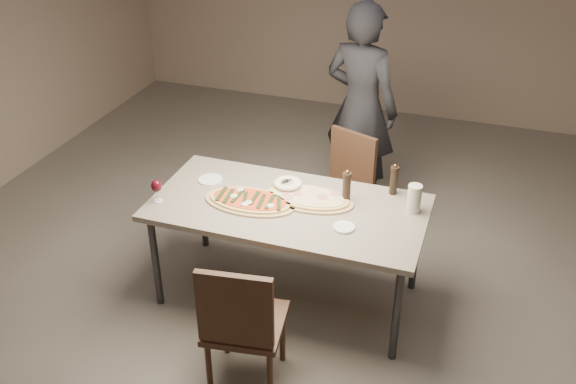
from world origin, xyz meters
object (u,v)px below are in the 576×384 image
(carafe, at_px, (414,199))
(chair_near, at_px, (241,321))
(zucchini_pizza, at_px, (250,201))
(pepper_mill_left, at_px, (347,187))
(diner, at_px, (361,108))
(bread_basket, at_px, (288,185))
(chair_far, at_px, (344,183))
(ham_pizza, at_px, (308,198))
(dining_table, at_px, (288,212))

(carafe, relative_size, chair_near, 0.20)
(zucchini_pizza, relative_size, pepper_mill_left, 2.67)
(chair_near, xyz_separation_m, diner, (0.12, 2.32, 0.36))
(bread_basket, xyz_separation_m, diner, (0.21, 1.23, 0.09))
(bread_basket, distance_m, chair_near, 1.12)
(bread_basket, height_order, pepper_mill_left, pepper_mill_left)
(chair_far, relative_size, diner, 0.51)
(bread_basket, xyz_separation_m, chair_far, (0.24, 0.64, -0.29))
(chair_far, bearing_deg, bread_basket, 90.54)
(bread_basket, bearing_deg, zucchini_pizza, -127.28)
(pepper_mill_left, relative_size, chair_far, 0.26)
(diner, bearing_deg, ham_pizza, 103.88)
(dining_table, xyz_separation_m, carafe, (0.79, 0.19, 0.15))
(zucchini_pizza, distance_m, chair_far, 1.01)
(zucchini_pizza, bearing_deg, chair_far, 82.44)
(zucchini_pizza, height_order, chair_far, chair_far)
(ham_pizza, height_order, chair_near, chair_near)
(dining_table, xyz_separation_m, pepper_mill_left, (0.35, 0.17, 0.17))
(bread_basket, height_order, diner, diner)
(pepper_mill_left, relative_size, chair_near, 0.25)
(dining_table, height_order, pepper_mill_left, pepper_mill_left)
(carafe, xyz_separation_m, diner, (-0.64, 1.23, 0.04))
(pepper_mill_left, xyz_separation_m, chair_near, (-0.31, -1.07, -0.34))
(pepper_mill_left, height_order, chair_far, pepper_mill_left)
(ham_pizza, bearing_deg, zucchini_pizza, -172.03)
(carafe, xyz_separation_m, chair_far, (-0.61, 0.64, -0.34))
(chair_near, height_order, diner, diner)
(ham_pizza, distance_m, chair_near, 1.03)
(pepper_mill_left, bearing_deg, dining_table, -153.39)
(carafe, distance_m, diner, 1.38)
(chair_near, relative_size, chair_far, 1.04)
(dining_table, bearing_deg, bread_basket, 109.32)
(diner, bearing_deg, pepper_mill_left, 114.70)
(zucchini_pizza, relative_size, ham_pizza, 1.02)
(pepper_mill_left, relative_size, carafe, 1.23)
(chair_near, distance_m, diner, 2.35)
(ham_pizza, bearing_deg, carafe, -8.84)
(dining_table, distance_m, chair_near, 0.92)
(diner, bearing_deg, chair_far, 108.24)
(bread_basket, height_order, chair_near, chair_near)
(zucchini_pizza, distance_m, pepper_mill_left, 0.64)
(zucchini_pizza, xyz_separation_m, diner, (0.39, 1.47, 0.12))
(pepper_mill_left, bearing_deg, bread_basket, 178.62)
(chair_near, bearing_deg, zucchini_pizza, 100.28)
(pepper_mill_left, xyz_separation_m, carafe, (0.44, 0.02, -0.02))
(carafe, bearing_deg, chair_near, -124.70)
(diner, bearing_deg, dining_table, 99.66)
(bread_basket, bearing_deg, dining_table, -70.68)
(bread_basket, relative_size, pepper_mill_left, 0.82)
(ham_pizza, bearing_deg, dining_table, -152.64)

